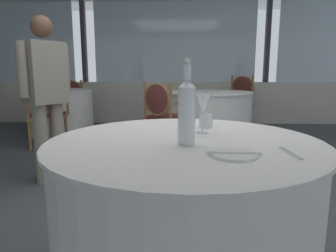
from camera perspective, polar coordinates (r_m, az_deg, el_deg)
The scene contains 16 objects.
ground_plane at distance 2.66m, azimuth 0.39°, elevation -13.25°, with size 15.19×15.19×0.00m, color #4C5156.
window_wall_far at distance 6.22m, azimuth 1.29°, elevation 10.47°, with size 11.68×0.14×2.69m.
foreground_table at distance 1.49m, azimuth 3.03°, elevation -16.92°, with size 1.24×1.24×0.76m.
side_plate at distance 1.13m, azimuth 12.41°, elevation -5.32°, with size 0.17×0.17×0.01m, color white.
butter_knife at distance 1.13m, azimuth 12.42°, elevation -5.07°, with size 0.20×0.02×0.00m, color silver.
dinner_fork at distance 1.22m, azimuth 22.28°, elevation -4.79°, with size 0.17×0.02×0.00m, color silver.
water_bottle at distance 1.25m, azimuth 3.56°, elevation 3.04°, with size 0.07×0.07×0.36m.
wine_glass at distance 1.50m, azimuth 6.66°, elevation 4.06°, with size 0.08×0.08×0.20m.
water_tumbler at distance 1.66m, azimuth 7.22°, elevation 1.13°, with size 0.07×0.07×0.08m, color white.
background_table_1 at distance 4.70m, azimuth 7.60°, elevation 1.90°, with size 1.36×1.36×0.76m.
dining_chair_1_0 at distance 5.66m, azimuth 13.39°, elevation 5.19°, with size 0.66×0.64×1.00m.
dining_chair_1_1 at distance 3.77m, azimuth -0.86°, elevation 2.61°, with size 0.66×0.64×0.94m.
background_table_2 at distance 5.43m, azimuth -19.69°, elevation 2.51°, with size 1.10×1.10×0.76m.
dining_chair_2_0 at distance 6.36m, azimuth -18.02°, elevation 4.99°, with size 0.59×0.53×0.89m.
dining_chair_2_1 at distance 4.47m, azimuth -22.31°, elevation 2.82°, with size 0.59×0.53×0.93m.
diner_person_1 at distance 3.06m, azimuth -22.20°, elevation 6.21°, with size 0.36×0.46×1.56m.
Camera 1 is at (0.06, -2.43, 1.06)m, focal length 31.98 mm.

